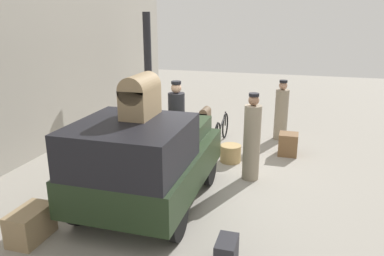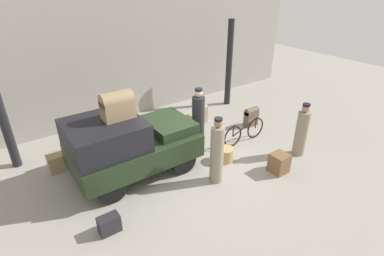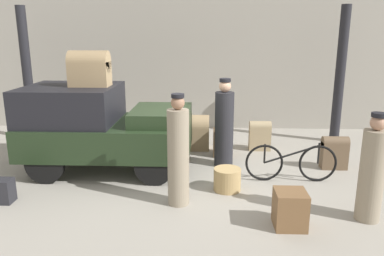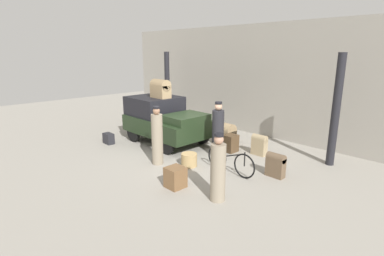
{
  "view_description": "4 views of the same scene",
  "coord_description": "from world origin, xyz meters",
  "views": [
    {
      "loc": [
        -7.28,
        -1.98,
        3.31
      ],
      "look_at": [
        0.2,
        0.2,
        0.95
      ],
      "focal_mm": 35.0,
      "sensor_mm": 36.0,
      "label": 1
    },
    {
      "loc": [
        -4.22,
        -6.01,
        4.89
      ],
      "look_at": [
        0.2,
        0.2,
        0.95
      ],
      "focal_mm": 28.0,
      "sensor_mm": 36.0,
      "label": 2
    },
    {
      "loc": [
        0.49,
        -6.8,
        2.73
      ],
      "look_at": [
        0.2,
        0.2,
        0.95
      ],
      "focal_mm": 35.0,
      "sensor_mm": 36.0,
      "label": 3
    },
    {
      "loc": [
        7.17,
        -6.46,
        3.44
      ],
      "look_at": [
        0.2,
        0.2,
        0.95
      ],
      "focal_mm": 28.0,
      "sensor_mm": 36.0,
      "label": 4
    }
  ],
  "objects": [
    {
      "name": "ground_plane",
      "position": [
        0.0,
        0.0,
        0.0
      ],
      "size": [
        30.0,
        30.0,
        0.0
      ],
      "primitive_type": "plane",
      "color": "gray"
    },
    {
      "name": "canopy_pillar_right",
      "position": [
        3.8,
        2.71,
        1.7
      ],
      "size": [
        0.24,
        0.24,
        3.4
      ],
      "color": "black",
      "rests_on": "ground"
    },
    {
      "name": "trunk_wicker_pale",
      "position": [
        3.12,
        0.65,
        0.37
      ],
      "size": [
        0.52,
        0.25,
        0.69
      ],
      "color": "brown",
      "rests_on": "ground"
    },
    {
      "name": "suitcase_tan_flat",
      "position": [
        1.7,
        -1.82,
        0.27
      ],
      "size": [
        0.45,
        0.45,
        0.54
      ],
      "color": "brown",
      "rests_on": "ground"
    },
    {
      "name": "trunk_large_brown",
      "position": [
        0.19,
        1.93,
        0.42
      ],
      "size": [
        0.71,
        0.55,
        0.83
      ],
      "color": "#937A56",
      "rests_on": "ground"
    },
    {
      "name": "conductor_in_dark_uniform",
      "position": [
        2.91,
        -1.56,
        0.75
      ],
      "size": [
        0.36,
        0.36,
        1.64
      ],
      "color": "gray",
      "rests_on": "ground"
    },
    {
      "name": "trunk_barrel_dark",
      "position": [
        1.76,
        1.87,
        0.38
      ],
      "size": [
        0.51,
        0.26,
        0.71
      ],
      "color": "#9E8966",
      "rests_on": "ground"
    },
    {
      "name": "station_building_facade",
      "position": [
        0.0,
        4.08,
        2.25
      ],
      "size": [
        16.0,
        0.15,
        4.5
      ],
      "color": "gray",
      "rests_on": "ground"
    },
    {
      "name": "truck",
      "position": [
        -1.66,
        0.48,
        0.93
      ],
      "size": [
        3.29,
        1.87,
        1.71
      ],
      "color": "black",
      "rests_on": "ground"
    },
    {
      "name": "suitcase_small_leather",
      "position": [
        -3.14,
        1.79,
        0.25
      ],
      "size": [
        0.7,
        0.43,
        0.5
      ],
      "color": "#937A56",
      "rests_on": "ground"
    },
    {
      "name": "trunk_on_truck_roof",
      "position": [
        -1.82,
        0.48,
        2.07
      ],
      "size": [
        0.77,
        0.44,
        0.7
      ],
      "color": "#937A56",
      "rests_on": "truck"
    },
    {
      "name": "bicycle",
      "position": [
        2.08,
        -0.07,
        0.36
      ],
      "size": [
        1.71,
        0.04,
        0.76
      ],
      "color": "black",
      "rests_on": "ground"
    },
    {
      "name": "porter_standing_middle",
      "position": [
        0.85,
        0.77,
        0.85
      ],
      "size": [
        0.39,
        0.39,
        1.84
      ],
      "color": "#232328",
      "rests_on": "ground"
    },
    {
      "name": "porter_lifting_near_truck",
      "position": [
        0.03,
        -1.13,
        0.85
      ],
      "size": [
        0.35,
        0.35,
        1.83
      ],
      "color": "gray",
      "rests_on": "ground"
    },
    {
      "name": "suitcase_black_upright",
      "position": [
        0.86,
        1.43,
        0.3
      ],
      "size": [
        0.44,
        0.45,
        0.6
      ],
      "color": "#4C3823",
      "rests_on": "ground"
    },
    {
      "name": "trunk_umber_medium",
      "position": [
        -2.94,
        -1.2,
        0.2
      ],
      "size": [
        0.45,
        0.27,
        0.4
      ],
      "color": "#232328",
      "rests_on": "ground"
    },
    {
      "name": "wicker_basket",
      "position": [
        0.86,
        -0.55,
        0.2
      ],
      "size": [
        0.48,
        0.48,
        0.4
      ],
      "color": "tan",
      "rests_on": "ground"
    }
  ]
}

